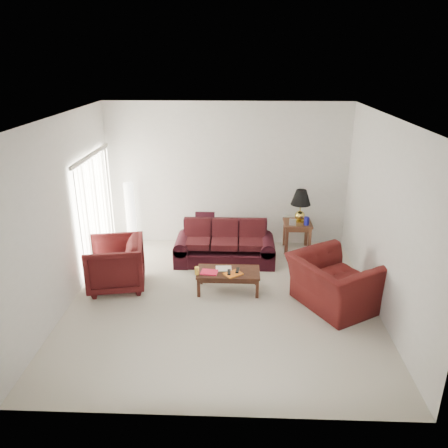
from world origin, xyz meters
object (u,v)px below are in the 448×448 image
Objects in this scene: end_table at (297,236)px; armchair_right at (334,283)px; coffee_table at (228,281)px; armchair_left at (115,264)px; sofa at (225,243)px; floor_lamp at (131,215)px.

armchair_right reaches higher than end_table.
armchair_left is at bearing 172.03° from coffee_table.
sofa is 2.15m from armchair_left.
sofa is at bearing 108.83° from armchair_left.
armchair_right is (3.69, -0.48, -0.02)m from armchair_left.
sofa is 1.37× the size of floor_lamp.
floor_lamp is at bearing 173.51° from armchair_left.
armchair_right is (0.34, -2.19, 0.11)m from end_table.
sofa is at bearing 18.12° from armchair_right.
armchair_right is at bearing -30.64° from floor_lamp.
armchair_left is at bearing -85.55° from floor_lamp.
armchair_right is 1.78m from coffee_table.
floor_lamp is 1.10× the size of armchair_right.
end_table is at bearing 20.34° from sofa.
floor_lamp is 1.31× the size of coffee_table.
armchair_right reaches higher than coffee_table.
armchair_right is at bearing -19.81° from coffee_table.
end_table is 0.44× the size of floor_lamp.
coffee_table is at bearing 44.84° from armchair_right.
coffee_table is (0.10, -1.13, -0.21)m from sofa.
floor_lamp reaches higher than end_table.
coffee_table is (-1.38, -1.77, -0.12)m from end_table.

